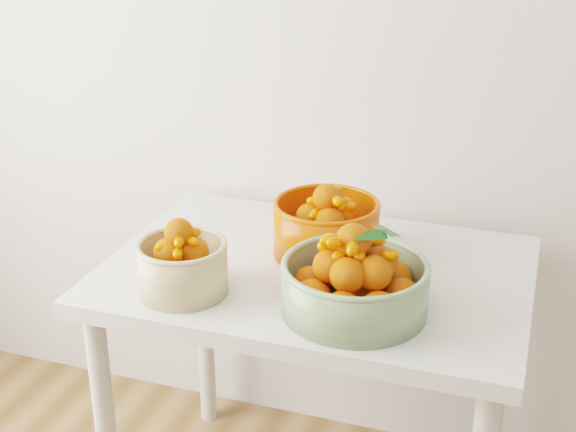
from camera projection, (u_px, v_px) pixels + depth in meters
name	position (u px, v px, depth m)	size (l,w,h in m)	color
table	(316.00, 303.00, 1.95)	(1.00, 0.70, 0.75)	silver
bowl_cream	(182.00, 265.00, 1.78)	(0.27, 0.27, 0.17)	tan
bowl_green	(355.00, 282.00, 1.69)	(0.42, 0.42, 0.20)	gray
bowl_orange	(326.00, 227.00, 1.95)	(0.31, 0.31, 0.19)	#D43D05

